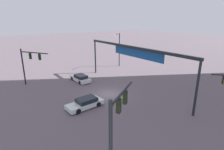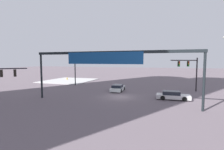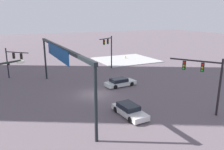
{
  "view_description": "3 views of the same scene",
  "coord_description": "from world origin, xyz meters",
  "px_view_note": "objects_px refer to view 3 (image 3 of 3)",
  "views": [
    {
      "loc": [
        20.33,
        -14.31,
        10.66
      ],
      "look_at": [
        2.31,
        -1.15,
        3.74
      ],
      "focal_mm": 29.08,
      "sensor_mm": 36.0,
      "label": 1
    },
    {
      "loc": [
        -7.27,
        24.92,
        5.52
      ],
      "look_at": [
        0.79,
        1.1,
        3.44
      ],
      "focal_mm": 27.52,
      "sensor_mm": 36.0,
      "label": 2
    },
    {
      "loc": [
        -26.05,
        10.47,
        10.09
      ],
      "look_at": [
        -1.52,
        -1.88,
        2.82
      ],
      "focal_mm": 35.31,
      "sensor_mm": 36.0,
      "label": 3
    }
  ],
  "objects_px": {
    "traffic_signal_near_corner": "(13,59)",
    "fire_hydrant_on_curb": "(126,57)",
    "sedan_car_approaching": "(129,110)",
    "sedan_car_waiting_far": "(120,82)",
    "traffic_signal_opposite_side": "(109,47)",
    "traffic_signal_cross_street": "(206,75)"
  },
  "relations": [
    {
      "from": "traffic_signal_near_corner",
      "to": "fire_hydrant_on_curb",
      "type": "height_order",
      "value": "traffic_signal_near_corner"
    },
    {
      "from": "sedan_car_approaching",
      "to": "sedan_car_waiting_far",
      "type": "bearing_deg",
      "value": 154.08
    },
    {
      "from": "traffic_signal_opposite_side",
      "to": "traffic_signal_cross_street",
      "type": "distance_m",
      "value": 23.23
    },
    {
      "from": "sedan_car_approaching",
      "to": "fire_hydrant_on_curb",
      "type": "height_order",
      "value": "sedan_car_approaching"
    },
    {
      "from": "traffic_signal_near_corner",
      "to": "traffic_signal_cross_street",
      "type": "xyz_separation_m",
      "value": [
        -23.92,
        -17.31,
        0.78
      ]
    },
    {
      "from": "traffic_signal_cross_street",
      "to": "traffic_signal_opposite_side",
      "type": "bearing_deg",
      "value": -32.5
    },
    {
      "from": "fire_hydrant_on_curb",
      "to": "sedan_car_approaching",
      "type": "bearing_deg",
      "value": 150.5
    },
    {
      "from": "traffic_signal_near_corner",
      "to": "fire_hydrant_on_curb",
      "type": "distance_m",
      "value": 26.65
    },
    {
      "from": "fire_hydrant_on_curb",
      "to": "traffic_signal_near_corner",
      "type": "bearing_deg",
      "value": 105.07
    },
    {
      "from": "traffic_signal_near_corner",
      "to": "fire_hydrant_on_curb",
      "type": "xyz_separation_m",
      "value": [
        6.88,
        -25.57,
        -2.92
      ]
    },
    {
      "from": "sedan_car_waiting_far",
      "to": "fire_hydrant_on_curb",
      "type": "xyz_separation_m",
      "value": [
        18.45,
        -11.72,
        -0.09
      ]
    },
    {
      "from": "sedan_car_approaching",
      "to": "sedan_car_waiting_far",
      "type": "distance_m",
      "value": 10.24
    },
    {
      "from": "sedan_car_approaching",
      "to": "sedan_car_waiting_far",
      "type": "height_order",
      "value": "same"
    },
    {
      "from": "traffic_signal_opposite_side",
      "to": "traffic_signal_near_corner",
      "type": "bearing_deg",
      "value": -34.91
    },
    {
      "from": "traffic_signal_opposite_side",
      "to": "fire_hydrant_on_curb",
      "type": "distance_m",
      "value": 11.87
    },
    {
      "from": "traffic_signal_opposite_side",
      "to": "sedan_car_waiting_far",
      "type": "xyz_separation_m",
      "value": [
        -10.88,
        3.47,
        -3.83
      ]
    },
    {
      "from": "traffic_signal_cross_street",
      "to": "sedan_car_waiting_far",
      "type": "bearing_deg",
      "value": -16.84
    },
    {
      "from": "traffic_signal_opposite_side",
      "to": "sedan_car_approaching",
      "type": "relative_size",
      "value": 1.39
    },
    {
      "from": "traffic_signal_opposite_side",
      "to": "sedan_car_waiting_far",
      "type": "height_order",
      "value": "traffic_signal_opposite_side"
    },
    {
      "from": "sedan_car_approaching",
      "to": "sedan_car_waiting_far",
      "type": "xyz_separation_m",
      "value": [
        9.41,
        -4.05,
        0.0
      ]
    },
    {
      "from": "traffic_signal_opposite_side",
      "to": "sedan_car_approaching",
      "type": "distance_m",
      "value": 21.97
    },
    {
      "from": "traffic_signal_near_corner",
      "to": "traffic_signal_cross_street",
      "type": "height_order",
      "value": "traffic_signal_cross_street"
    }
  ]
}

